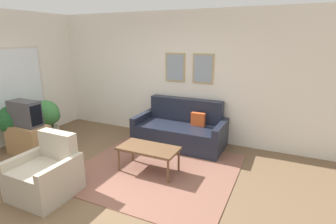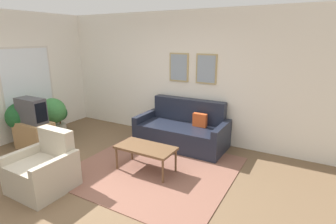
{
  "view_description": "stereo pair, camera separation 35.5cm",
  "coord_description": "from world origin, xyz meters",
  "px_view_note": "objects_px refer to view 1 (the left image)",
  "views": [
    {
      "loc": [
        2.39,
        -2.58,
        2.16
      ],
      "look_at": [
        0.45,
        1.59,
        0.85
      ],
      "focal_mm": 28.0,
      "sensor_mm": 36.0,
      "label": 1
    },
    {
      "loc": [
        2.71,
        -2.41,
        2.16
      ],
      "look_at": [
        0.45,
        1.59,
        0.85
      ],
      "focal_mm": 28.0,
      "sensor_mm": 36.0,
      "label": 2
    }
  ],
  "objects_px": {
    "tv": "(25,113)",
    "potted_plant_tall": "(13,121)",
    "coffee_table": "(149,150)",
    "armchair": "(46,175)",
    "couch": "(181,130)"
  },
  "relations": [
    {
      "from": "couch",
      "to": "tv",
      "type": "relative_size",
      "value": 2.96
    },
    {
      "from": "couch",
      "to": "coffee_table",
      "type": "height_order",
      "value": "couch"
    },
    {
      "from": "coffee_table",
      "to": "potted_plant_tall",
      "type": "height_order",
      "value": "potted_plant_tall"
    },
    {
      "from": "couch",
      "to": "tv",
      "type": "height_order",
      "value": "tv"
    },
    {
      "from": "coffee_table",
      "to": "armchair",
      "type": "height_order",
      "value": "armchair"
    },
    {
      "from": "coffee_table",
      "to": "tv",
      "type": "distance_m",
      "value": 2.48
    },
    {
      "from": "coffee_table",
      "to": "potted_plant_tall",
      "type": "bearing_deg",
      "value": -173.5
    },
    {
      "from": "couch",
      "to": "coffee_table",
      "type": "bearing_deg",
      "value": -91.56
    },
    {
      "from": "tv",
      "to": "potted_plant_tall",
      "type": "distance_m",
      "value": 0.46
    },
    {
      "from": "tv",
      "to": "armchair",
      "type": "xyz_separation_m",
      "value": [
        1.43,
        -0.84,
        -0.51
      ]
    },
    {
      "from": "tv",
      "to": "armchair",
      "type": "height_order",
      "value": "tv"
    },
    {
      "from": "couch",
      "to": "tv",
      "type": "xyz_separation_m",
      "value": [
        -2.46,
        -1.64,
        0.49
      ]
    },
    {
      "from": "couch",
      "to": "armchair",
      "type": "relative_size",
      "value": 2.14
    },
    {
      "from": "potted_plant_tall",
      "to": "coffee_table",
      "type": "bearing_deg",
      "value": 6.5
    },
    {
      "from": "armchair",
      "to": "potted_plant_tall",
      "type": "distance_m",
      "value": 2.05
    }
  ]
}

